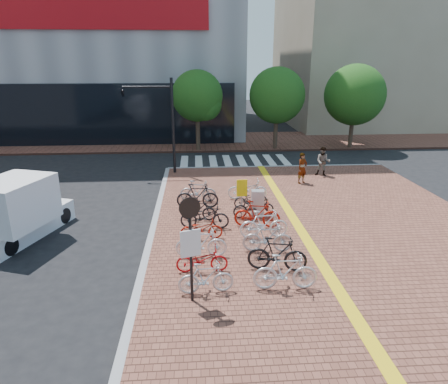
{
  "coord_description": "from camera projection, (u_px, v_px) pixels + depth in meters",
  "views": [
    {
      "loc": [
        -2.14,
        -12.91,
        6.66
      ],
      "look_at": [
        -1.0,
        3.34,
        1.3
      ],
      "focal_mm": 32.0,
      "sensor_mm": 36.0,
      "label": 1
    }
  ],
  "objects": [
    {
      "name": "pedestrian_a",
      "position": [
        302.0,
        168.0,
        22.1
      ],
      "size": [
        0.75,
        0.67,
        1.72
      ],
      "primitive_type": "imported",
      "rotation": [
        0.0,
        0.0,
        0.52
      ],
      "color": "gray",
      "rests_on": "sidewalk"
    },
    {
      "name": "notice_sign",
      "position": [
        190.0,
        238.0,
        10.76
      ],
      "size": [
        0.57,
        0.22,
        3.14
      ],
      "color": "black",
      "rests_on": "sidewalk"
    },
    {
      "name": "bike_10",
      "position": [
        268.0,
        238.0,
        14.16
      ],
      "size": [
        1.81,
        0.67,
        1.07
      ],
      "primitive_type": "imported",
      "rotation": [
        0.0,
        0.0,
        1.47
      ],
      "color": "#B9B8BD",
      "rests_on": "sidewalk"
    },
    {
      "name": "bike_7",
      "position": [
        198.0,
        191.0,
        19.26
      ],
      "size": [
        1.8,
        0.69,
        1.06
      ],
      "primitive_type": "imported",
      "rotation": [
        0.0,
        0.0,
        1.46
      ],
      "color": "#AEAEB3",
      "rests_on": "sidewalk"
    },
    {
      "name": "kerb_north",
      "position": [
        276.0,
        167.0,
        26.01
      ],
      "size": [
        14.0,
        0.25,
        0.15
      ],
      "primitive_type": "cube",
      "color": "gray",
      "rests_on": "ground"
    },
    {
      "name": "crosswalk",
      "position": [
        235.0,
        161.0,
        27.76
      ],
      "size": [
        7.5,
        4.0,
        0.01
      ],
      "color": "silver",
      "rests_on": "ground"
    },
    {
      "name": "bike_6",
      "position": [
        197.0,
        196.0,
        18.4
      ],
      "size": [
        1.97,
        0.65,
        1.17
      ],
      "primitive_type": "imported",
      "rotation": [
        0.0,
        0.0,
        1.52
      ],
      "color": "black",
      "rests_on": "sidewalk"
    },
    {
      "name": "bike_14",
      "position": [
        251.0,
        199.0,
        18.49
      ],
      "size": [
        1.67,
        0.76,
        0.84
      ],
      "primitive_type": "imported",
      "rotation": [
        0.0,
        0.0,
        1.7
      ],
      "color": "black",
      "rests_on": "sidewalk"
    },
    {
      "name": "ground",
      "position": [
        258.0,
        254.0,
        14.46
      ],
      "size": [
        120.0,
        120.0,
        0.0
      ],
      "primitive_type": "plane",
      "color": "black",
      "rests_on": "ground"
    },
    {
      "name": "bike_9",
      "position": [
        277.0,
        254.0,
        12.87
      ],
      "size": [
        2.0,
        0.92,
        1.16
      ],
      "primitive_type": "imported",
      "rotation": [
        0.0,
        0.0,
        1.37
      ],
      "color": "black",
      "rests_on": "sidewalk"
    },
    {
      "name": "bike_2",
      "position": [
        201.0,
        243.0,
        13.76
      ],
      "size": [
        1.79,
        0.55,
        1.07
      ],
      "primitive_type": "imported",
      "rotation": [
        0.0,
        0.0,
        1.54
      ],
      "color": "white",
      "rests_on": "sidewalk"
    },
    {
      "name": "traffic_light_pole",
      "position": [
        150.0,
        108.0,
        23.26
      ],
      "size": [
        3.01,
        1.16,
        5.61
      ],
      "color": "black",
      "rests_on": "sidewalk"
    },
    {
      "name": "yellow_sign",
      "position": [
        242.0,
        191.0,
        17.13
      ],
      "size": [
        0.46,
        0.13,
        1.71
      ],
      "color": "#B7B7BC",
      "rests_on": "sidewalk"
    },
    {
      "name": "pedestrian_b",
      "position": [
        323.0,
        161.0,
        23.55
      ],
      "size": [
        1.03,
        0.93,
        1.73
      ],
      "primitive_type": "imported",
      "rotation": [
        0.0,
        0.0,
        -0.4
      ],
      "color": "#525868",
      "rests_on": "sidewalk"
    },
    {
      "name": "bike_12",
      "position": [
        257.0,
        214.0,
        16.27
      ],
      "size": [
        1.96,
        0.91,
        1.14
      ],
      "primitive_type": "imported",
      "rotation": [
        0.0,
        0.0,
        1.37
      ],
      "color": "#A3180B",
      "rests_on": "sidewalk"
    },
    {
      "name": "bike_5",
      "position": [
        198.0,
        210.0,
        17.04
      ],
      "size": [
        1.6,
        0.72,
        0.93
      ],
      "primitive_type": "imported",
      "rotation": [
        0.0,
        0.0,
        1.38
      ],
      "color": "black",
      "rests_on": "sidewalk"
    },
    {
      "name": "building_beige",
      "position": [
        380.0,
        38.0,
        43.17
      ],
      "size": [
        20.0,
        18.0,
        18.0
      ],
      "primitive_type": "cube",
      "color": "gray",
      "rests_on": "ground"
    },
    {
      "name": "bike_11",
      "position": [
        264.0,
        224.0,
        15.26
      ],
      "size": [
        1.9,
        0.58,
        1.13
      ],
      "primitive_type": "imported",
      "rotation": [
        0.0,
        0.0,
        1.6
      ],
      "color": "white",
      "rests_on": "sidewalk"
    },
    {
      "name": "box_truck",
      "position": [
        17.0,
        208.0,
        15.57
      ],
      "size": [
        3.2,
        4.73,
        2.53
      ],
      "color": "white",
      "rests_on": "ground"
    },
    {
      "name": "bike_0",
      "position": [
        206.0,
        278.0,
        11.62
      ],
      "size": [
        1.67,
        0.57,
        0.99
      ],
      "primitive_type": "imported",
      "rotation": [
        0.0,
        0.0,
        1.64
      ],
      "color": "silver",
      "rests_on": "sidewalk"
    },
    {
      "name": "bike_13",
      "position": [
        254.0,
        207.0,
        17.33
      ],
      "size": [
        1.87,
        0.82,
        0.96
      ],
      "primitive_type": "imported",
      "rotation": [
        0.0,
        0.0,
        1.68
      ],
      "color": "black",
      "rests_on": "sidewalk"
    },
    {
      "name": "bike_1",
      "position": [
        202.0,
        259.0,
        12.82
      ],
      "size": [
        1.68,
        0.59,
        0.88
      ],
      "primitive_type": "imported",
      "rotation": [
        0.0,
        0.0,
        1.58
      ],
      "color": "#B20C0F",
      "rests_on": "sidewalk"
    },
    {
      "name": "sidewalk",
      "position": [
        408.0,
        340.0,
        9.9
      ],
      "size": [
        14.0,
        34.0,
        0.15
      ],
      "primitive_type": "cube",
      "color": "brown",
      "rests_on": "ground"
    },
    {
      "name": "far_sidewalk",
      "position": [
        221.0,
        141.0,
        34.33
      ],
      "size": [
        70.0,
        8.0,
        0.15
      ],
      "primitive_type": "cube",
      "color": "brown",
      "rests_on": "ground"
    },
    {
      "name": "bike_4",
      "position": [
        205.0,
        216.0,
        16.17
      ],
      "size": [
        2.04,
        0.88,
        1.04
      ],
      "primitive_type": "imported",
      "rotation": [
        0.0,
        0.0,
        1.47
      ],
      "color": "black",
      "rests_on": "sidewalk"
    },
    {
      "name": "bike_3",
      "position": [
        201.0,
        229.0,
        15.2
      ],
      "size": [
        1.65,
        0.64,
        0.85
      ],
      "primitive_type": "imported",
      "rotation": [
        0.0,
        0.0,
        1.62
      ],
      "color": "#A0180B",
      "rests_on": "sidewalk"
    },
    {
      "name": "kerb_west",
      "position": [
        122.0,
        354.0,
        9.43
      ],
      "size": [
        0.25,
        34.0,
        0.15
      ],
      "primitive_type": "cube",
      "color": "gray",
      "rests_on": "ground"
    },
    {
      "name": "utility_box",
      "position": [
        258.0,
        203.0,
        17.43
      ],
      "size": [
        0.57,
        0.43,
        1.18
      ],
      "primitive_type": "cube",
      "rotation": [
        0.0,
        0.0,
        -0.07
      ],
      "color": "silver",
      "rests_on": "sidewalk"
    },
    {
      "name": "street_trees",
      "position": [
        291.0,
        97.0,
        30.05
      ],
      "size": [
        16.2,
        4.6,
        6.35
      ],
      "color": "#38281E",
      "rests_on": "far_sidewalk"
    },
    {
      "name": "bike_15",
      "position": [
        247.0,
        189.0,
        19.63
      ],
      "size": [
        1.95,
        0.76,
        1.01
      ],
      "primitive_type": "imported",
      "rotation": [
        0.0,
        0.0,
        1.52
      ],
      "color": "silver",
      "rests_on": "sidewalk"
    },
    {
      "name": "tactile_strip",
      "position": [
        369.0,
        339.0,
        9.8
      ],
      "size": [
        0.4,
        34.0,
        0.01
      ],
      "primitive_type": "cube",
      "color": "yellow",
      "rests_on": "sidewalk"
    },
    {
      "name": "bike_8",
      "position": [
        285.0,
        272.0,
        11.79
      ],
      "size": [
        1.95,
        0.61,
        1.16
      ],
      "primitive_type": "imported",
      "rotation": [
        0.0,
        0.0,
        1.54
      ],
      "color": "silver",
      "rests_on": "sidewalk"
    }
  ]
}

